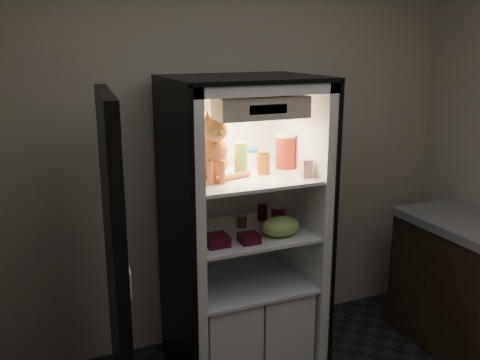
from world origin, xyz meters
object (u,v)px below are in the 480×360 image
object	(u,v)px
soda_can_c	(277,217)
mayo_tub	(251,158)
soda_can_b	(280,217)
grape_bag	(281,226)
parmesan_shaker	(241,159)
salsa_jar	(264,163)
berry_box_right	(249,238)
tabby_cat	(212,153)
pepper_jar	(286,151)
berry_box_left	(217,240)
cream_carton	(305,168)
refrigerator	(241,250)
condiment_jar	(242,221)
soda_can_a	(262,211)

from	to	relation	value
soda_can_c	mayo_tub	bearing A→B (deg)	115.87
mayo_tub	soda_can_b	xyz separation A→B (m)	(0.12, -0.18, -0.35)
grape_bag	parmesan_shaker	bearing A→B (deg)	136.31
salsa_jar	soda_can_c	size ratio (longest dim) A/B	1.01
salsa_jar	mayo_tub	bearing A→B (deg)	93.24
salsa_jar	soda_can_b	world-z (taller)	salsa_jar
parmesan_shaker	soda_can_c	size ratio (longest dim) A/B	1.46
soda_can_b	parmesan_shaker	bearing A→B (deg)	174.19
soda_can_c	berry_box_right	xyz separation A→B (m)	(-0.26, -0.16, -0.04)
tabby_cat	grape_bag	distance (m)	0.60
tabby_cat	pepper_jar	world-z (taller)	tabby_cat
parmesan_shaker	soda_can_b	xyz separation A→B (m)	(0.26, -0.03, -0.39)
berry_box_left	cream_carton	bearing A→B (deg)	-1.79
berry_box_left	refrigerator	bearing A→B (deg)	41.96
condiment_jar	soda_can_a	bearing A→B (deg)	22.66
cream_carton	tabby_cat	bearing A→B (deg)	161.26
berry_box_left	pepper_jar	bearing A→B (deg)	23.24
salsa_jar	soda_can_c	distance (m)	0.36
soda_can_b	condiment_jar	size ratio (longest dim) A/B	1.47
mayo_tub	salsa_jar	size ratio (longest dim) A/B	0.89
tabby_cat	soda_can_a	world-z (taller)	tabby_cat
condiment_jar	berry_box_right	bearing A→B (deg)	-104.67
refrigerator	tabby_cat	bearing A→B (deg)	-163.41
parmesan_shaker	berry_box_right	bearing A→B (deg)	-100.04
salsa_jar	condiment_jar	distance (m)	0.40
mayo_tub	grape_bag	size ratio (longest dim) A/B	0.52
condiment_jar	berry_box_right	world-z (taller)	condiment_jar
parmesan_shaker	berry_box_left	size ratio (longest dim) A/B	1.58
soda_can_b	berry_box_left	xyz separation A→B (m)	(-0.48, -0.15, -0.03)
refrigerator	soda_can_a	world-z (taller)	refrigerator
condiment_jar	grape_bag	xyz separation A→B (m)	(0.15, -0.23, 0.02)
soda_can_b	berry_box_left	bearing A→B (deg)	-163.09
soda_can_b	soda_can_c	xyz separation A→B (m)	(-0.03, -0.02, 0.01)
soda_can_b	berry_box_right	xyz separation A→B (m)	(-0.29, -0.18, -0.03)
pepper_jar	soda_can_b	distance (m)	0.42
refrigerator	parmesan_shaker	world-z (taller)	refrigerator
condiment_jar	mayo_tub	bearing A→B (deg)	43.23
soda_can_a	condiment_jar	world-z (taller)	soda_can_a
mayo_tub	berry_box_left	bearing A→B (deg)	-137.62
tabby_cat	soda_can_c	size ratio (longest dim) A/B	3.03
salsa_jar	berry_box_right	world-z (taller)	salsa_jar
soda_can_c	condiment_jar	bearing A→B (deg)	153.14
pepper_jar	cream_carton	distance (m)	0.26
parmesan_shaker	pepper_jar	xyz separation A→B (m)	(0.34, 0.07, 0.01)
mayo_tub	soda_can_c	xyz separation A→B (m)	(0.09, -0.20, -0.34)
soda_can_b	soda_can_c	distance (m)	0.03
mayo_tub	parmesan_shaker	bearing A→B (deg)	-131.29
salsa_jar	cream_carton	world-z (taller)	salsa_jar
parmesan_shaker	soda_can_c	distance (m)	0.45
tabby_cat	parmesan_shaker	world-z (taller)	tabby_cat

